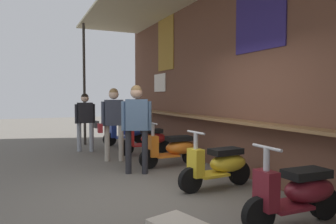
% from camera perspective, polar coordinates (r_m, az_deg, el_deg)
% --- Properties ---
extents(ground_plane, '(37.77, 37.77, 0.00)m').
position_cam_1_polar(ground_plane, '(4.96, -1.56, -14.98)').
color(ground_plane, '#605B54').
extents(market_stall_facade, '(13.49, 2.38, 3.96)m').
position_cam_1_polar(market_stall_facade, '(5.76, 16.16, 9.26)').
color(market_stall_facade, brown).
rests_on(market_stall_facade, ground_plane).
extents(scooter_blue, '(0.49, 1.40, 0.97)m').
position_cam_1_polar(scooter_blue, '(9.95, -7.36, -3.65)').
color(scooter_blue, '#233D9E').
rests_on(scooter_blue, ground_plane).
extents(scooter_red, '(0.46, 1.40, 0.97)m').
position_cam_1_polar(scooter_red, '(8.31, -3.75, -4.94)').
color(scooter_red, red).
rests_on(scooter_red, ground_plane).
extents(scooter_orange, '(0.46, 1.40, 0.97)m').
position_cam_1_polar(scooter_orange, '(6.85, 1.06, -6.62)').
color(scooter_orange, orange).
rests_on(scooter_orange, ground_plane).
extents(scooter_yellow, '(0.49, 1.40, 0.97)m').
position_cam_1_polar(scooter_yellow, '(5.34, 9.40, -9.39)').
color(scooter_yellow, gold).
rests_on(scooter_yellow, ground_plane).
extents(scooter_maroon, '(0.46, 1.40, 0.97)m').
position_cam_1_polar(scooter_maroon, '(4.13, 22.57, -13.26)').
color(scooter_maroon, maroon).
rests_on(scooter_maroon, ground_plane).
extents(shopper_with_handbag, '(0.28, 0.67, 1.70)m').
position_cam_1_polar(shopper_with_handbag, '(7.43, -9.90, -0.83)').
color(shopper_with_handbag, '#ADA393').
rests_on(shopper_with_handbag, ground_plane).
extents(shopper_browsing, '(0.32, 0.64, 1.59)m').
position_cam_1_polar(shopper_browsing, '(8.90, -14.69, -0.81)').
color(shopper_browsing, '#999EA8').
rests_on(shopper_browsing, ground_plane).
extents(shopper_passing, '(0.32, 0.56, 1.73)m').
position_cam_1_polar(shopper_passing, '(6.15, -5.73, -1.23)').
color(shopper_passing, '#232328').
rests_on(shopper_passing, ground_plane).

